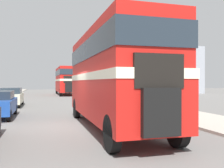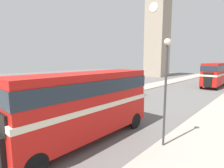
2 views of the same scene
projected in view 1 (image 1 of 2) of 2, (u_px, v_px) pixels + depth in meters
name	position (u px, v px, depth m)	size (l,w,h in m)	color
ground_plane	(73.00, 126.00, 11.47)	(120.00, 120.00, 0.00)	slate
sidewalk_right	(200.00, 119.00, 13.33)	(3.50, 120.00, 0.12)	#A8A093
double_decker_bus	(112.00, 72.00, 10.91)	(2.41, 9.32, 4.14)	red
bus_distant	(66.00, 79.00, 39.86)	(2.57, 10.89, 4.31)	red
car_parked_far	(12.00, 97.00, 20.80)	(1.67, 4.45, 1.54)	beige
pedestrian_walking	(125.00, 91.00, 26.46)	(0.33, 0.33, 1.62)	#282833
bicycle_on_pavement	(106.00, 94.00, 31.25)	(0.05, 1.76, 0.78)	black
street_lamp	(166.00, 48.00, 14.16)	(0.36, 0.36, 5.86)	#38383D
shop_building_block	(150.00, 70.00, 46.07)	(17.49, 8.72, 8.40)	#999EA8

